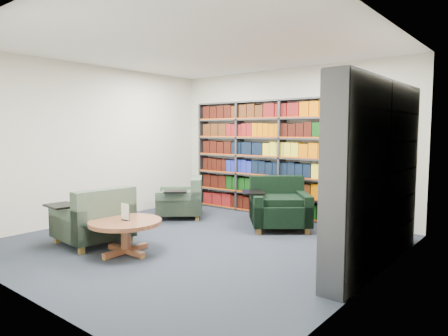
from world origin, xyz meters
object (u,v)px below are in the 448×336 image
Objects in this scene: chair_teal_left at (184,201)px; chair_green_right at (278,207)px; chair_teal_front at (96,221)px; coffee_table at (125,227)px.

chair_green_right reaches higher than chair_teal_left.
chair_teal_front is 0.71m from coffee_table.
chair_teal_left is 1.05× the size of chair_teal_front.
chair_teal_front reaches higher than coffee_table.
coffee_table is at bearing -107.41° from chair_green_right.
chair_green_right is 1.38× the size of coffee_table.
chair_teal_front is (0.31, -2.11, 0.03)m from chair_teal_left.
chair_green_right is 1.19× the size of chair_teal_front.
chair_teal_front is 1.16× the size of coffee_table.
chair_green_right is at bearing 13.11° from chair_teal_left.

